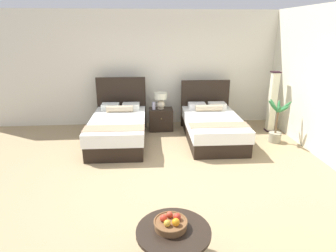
{
  "coord_description": "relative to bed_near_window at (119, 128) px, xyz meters",
  "views": [
    {
      "loc": [
        -0.45,
        -4.28,
        2.42
      ],
      "look_at": [
        -0.06,
        0.53,
        0.79
      ],
      "focal_mm": 30.81,
      "sensor_mm": 36.0,
      "label": 1
    }
  ],
  "objects": [
    {
      "name": "wall_back",
      "position": [
        1.06,
        1.37,
        1.11
      ],
      "size": [
        9.57,
        0.12,
        2.87
      ],
      "primitive_type": "cube",
      "color": "silver",
      "rests_on": "ground"
    },
    {
      "name": "bed_near_window",
      "position": [
        0.0,
        0.0,
        0.0
      ],
      "size": [
        1.23,
        2.15,
        1.3
      ],
      "color": "black",
      "rests_on": "ground"
    },
    {
      "name": "bed_near_corner",
      "position": [
        2.12,
        -0.0,
        -0.02
      ],
      "size": [
        1.25,
        2.15,
        1.2
      ],
      "color": "black",
      "rests_on": "ground"
    },
    {
      "name": "nightstand",
      "position": [
        0.99,
        0.73,
        -0.05
      ],
      "size": [
        0.58,
        0.44,
        0.54
      ],
      "color": "black",
      "rests_on": "ground"
    },
    {
      "name": "vase",
      "position": [
        0.81,
        0.69,
        0.31
      ],
      "size": [
        0.08,
        0.08,
        0.18
      ],
      "color": "#BAB4D0",
      "rests_on": "nightstand"
    },
    {
      "name": "ground_plane",
      "position": [
        1.06,
        -1.84,
        -0.33
      ],
      "size": [
        9.57,
        10.01,
        0.02
      ],
      "primitive_type": "cube",
      "color": "#9F8660"
    },
    {
      "name": "potted_palm",
      "position": [
        3.49,
        -0.3,
        0.01
      ],
      "size": [
        0.57,
        0.51,
        0.99
      ],
      "color": "gray",
      "rests_on": "ground"
    },
    {
      "name": "table_lamp",
      "position": [
        0.99,
        0.75,
        0.46
      ],
      "size": [
        0.31,
        0.31,
        0.4
      ],
      "color": "beige",
      "rests_on": "nightstand"
    },
    {
      "name": "coffee_table",
      "position": [
        0.87,
        -3.65,
        0.01
      ],
      "size": [
        0.79,
        0.79,
        0.44
      ],
      "color": "black",
      "rests_on": "ground"
    },
    {
      "name": "floor_lamp_corner",
      "position": [
        3.68,
        0.44,
        0.41
      ],
      "size": [
        0.2,
        0.2,
        1.47
      ],
      "color": "black",
      "rests_on": "ground"
    },
    {
      "name": "fruit_bowl",
      "position": [
        0.84,
        -3.62,
        0.17
      ],
      "size": [
        0.36,
        0.36,
        0.15
      ],
      "color": "brown",
      "rests_on": "coffee_table"
    }
  ]
}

